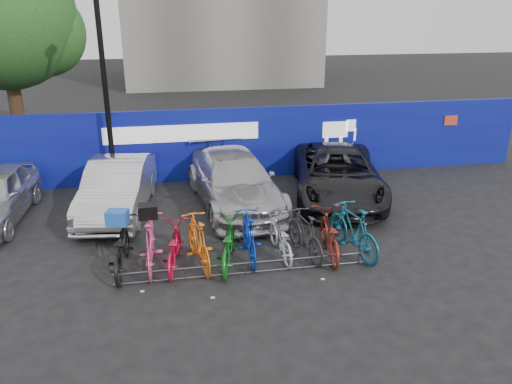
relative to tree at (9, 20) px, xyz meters
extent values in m
plane|color=black|center=(6.77, -10.06, -5.07)|extent=(100.00, 100.00, 0.00)
cube|color=#0E0985|center=(6.77, -4.06, -3.87)|extent=(22.00, 0.15, 2.40)
cube|color=white|center=(5.77, -4.16, -3.42)|extent=(5.00, 0.02, 0.55)
cube|color=white|center=(10.97, -4.16, -3.52)|extent=(1.20, 0.02, 0.90)
cube|color=red|center=(15.27, -4.16, -3.37)|extent=(0.50, 0.02, 0.35)
cylinder|color=#382314|center=(-0.23, -0.06, -3.07)|extent=(0.50, 0.50, 4.00)
sphere|color=#184D1C|center=(-0.23, -0.06, 0.13)|extent=(5.20, 5.20, 5.20)
sphere|color=#184D1C|center=(0.97, 0.24, -0.47)|extent=(3.20, 3.20, 3.20)
cylinder|color=black|center=(3.57, -4.66, -2.07)|extent=(0.16, 0.16, 6.00)
cylinder|color=#595B60|center=(6.77, -10.66, -4.79)|extent=(5.60, 0.03, 0.03)
cylinder|color=#595B60|center=(6.77, -10.66, -5.02)|extent=(5.60, 0.03, 0.03)
cylinder|color=#595B60|center=(4.17, -10.66, -4.93)|extent=(0.03, 0.03, 0.28)
cylinder|color=#595B60|center=(5.47, -10.66, -4.93)|extent=(0.03, 0.03, 0.28)
cylinder|color=#595B60|center=(6.77, -10.66, -4.93)|extent=(0.03, 0.03, 0.28)
cylinder|color=#595B60|center=(8.07, -10.66, -4.93)|extent=(0.03, 0.03, 0.28)
cylinder|color=#595B60|center=(9.37, -10.66, -4.93)|extent=(0.03, 0.03, 0.28)
imported|color=silver|center=(3.83, -6.50, -4.33)|extent=(2.11, 4.66, 1.48)
imported|color=#B3B2B8|center=(7.13, -6.53, -4.31)|extent=(2.67, 5.43, 1.52)
imported|color=black|center=(10.29, -6.47, -4.32)|extent=(3.67, 5.84, 1.50)
imported|color=black|center=(4.12, -9.96, -4.51)|extent=(0.83, 2.14, 1.11)
imported|color=#E84B84|center=(4.77, -9.94, -4.46)|extent=(0.62, 2.03, 1.21)
imported|color=red|center=(5.26, -10.01, -4.58)|extent=(0.91, 1.94, 0.98)
imported|color=orange|center=(5.82, -10.03, -4.49)|extent=(0.88, 2.00, 1.16)
imported|color=#11691A|center=(6.45, -10.14, -4.54)|extent=(1.12, 2.13, 1.06)
imported|color=#0A2CA6|center=(6.98, -9.95, -4.50)|extent=(0.56, 1.89, 1.13)
imported|color=#B7BAC0|center=(7.71, -9.93, -4.61)|extent=(0.71, 1.79, 0.92)
imported|color=#292A2C|center=(8.28, -10.02, -4.52)|extent=(0.81, 1.88, 1.10)
imported|color=maroon|center=(8.84, -10.09, -4.55)|extent=(0.94, 2.06, 1.05)
imported|color=#145A78|center=(9.41, -10.14, -4.46)|extent=(1.02, 2.11, 1.22)
cube|color=blue|center=(4.12, -9.96, -3.80)|extent=(0.51, 0.43, 0.32)
cube|color=black|center=(4.77, -9.94, -3.71)|extent=(0.42, 0.38, 0.30)
camera|label=1|loc=(5.26, -20.12, 0.41)|focal=35.00mm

